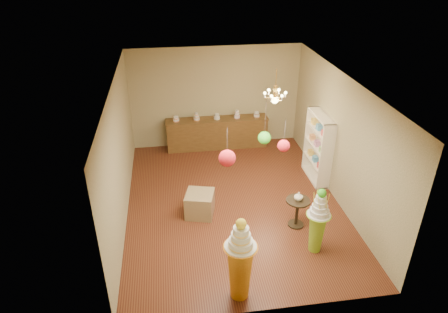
{
  "coord_description": "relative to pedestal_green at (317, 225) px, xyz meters",
  "views": [
    {
      "loc": [
        -1.37,
        -7.85,
        5.57
      ],
      "look_at": [
        -0.22,
        0.0,
        1.27
      ],
      "focal_mm": 32.0,
      "sensor_mm": 36.0,
      "label": 1
    }
  ],
  "objects": [
    {
      "name": "pedestal_green",
      "position": [
        0.0,
        0.0,
        0.0
      ],
      "size": [
        0.47,
        0.47,
        1.46
      ],
      "rotation": [
        0.0,
        0.0,
        0.02
      ],
      "color": "#80AB25",
      "rests_on": "floor"
    },
    {
      "name": "round_table",
      "position": [
        -0.13,
        0.83,
        -0.2
      ],
      "size": [
        0.57,
        0.57,
        0.67
      ],
      "rotation": [
        0.0,
        0.0,
        0.09
      ],
      "color": "black",
      "rests_on": "floor"
    },
    {
      "name": "chandelier",
      "position": [
        -0.25,
        2.74,
        1.67
      ],
      "size": [
        0.62,
        0.62,
        0.85
      ],
      "rotation": [
        0.0,
        0.0,
        -0.1
      ],
      "color": "gold",
      "rests_on": "ceiling"
    },
    {
      "name": "wall_right",
      "position": [
        1.13,
        1.91,
        0.87
      ],
      "size": [
        0.04,
        6.5,
        3.0
      ],
      "primitive_type": "cube",
      "color": "#9A916A",
      "rests_on": "ground"
    },
    {
      "name": "pedestal_orange",
      "position": [
        -1.73,
        -0.94,
        0.07
      ],
      "size": [
        0.59,
        0.59,
        1.67
      ],
      "rotation": [
        0.0,
        0.0,
        -0.09
      ],
      "color": "orange",
      "rests_on": "floor"
    },
    {
      "name": "ceiling",
      "position": [
        -1.37,
        1.91,
        2.37
      ],
      "size": [
        6.5,
        6.5,
        0.0
      ],
      "primitive_type": "plane",
      "rotation": [
        3.14,
        0.0,
        0.0
      ],
      "color": "white",
      "rests_on": "ground"
    },
    {
      "name": "pom_red_left",
      "position": [
        -1.85,
        -0.23,
        1.77
      ],
      "size": [
        0.29,
        0.29,
        0.74
      ],
      "color": "#3A2F2A",
      "rests_on": "ceiling"
    },
    {
      "name": "shelving_unit",
      "position": [
        0.97,
        2.71,
        0.27
      ],
      "size": [
        0.33,
        1.2,
        1.8
      ],
      "color": "white",
      "rests_on": "floor"
    },
    {
      "name": "vase",
      "position": [
        -0.13,
        0.83,
        0.14
      ],
      "size": [
        0.19,
        0.19,
        0.2
      ],
      "primitive_type": "imported",
      "rotation": [
        0.0,
        0.0,
        -0.03
      ],
      "color": "white",
      "rests_on": "round_table"
    },
    {
      "name": "wall_left",
      "position": [
        -3.87,
        1.91,
        0.87
      ],
      "size": [
        0.04,
        6.5,
        3.0
      ],
      "primitive_type": "cube",
      "color": "#9A916A",
      "rests_on": "ground"
    },
    {
      "name": "pom_green_mid",
      "position": [
        -0.96,
        0.82,
        1.58
      ],
      "size": [
        0.25,
        0.25,
        0.92
      ],
      "color": "#3A2F2A",
      "rests_on": "ceiling"
    },
    {
      "name": "sideboard",
      "position": [
        -1.37,
        4.88,
        -0.15
      ],
      "size": [
        3.04,
        0.54,
        1.16
      ],
      "color": "brown",
      "rests_on": "floor"
    },
    {
      "name": "burlap_riser",
      "position": [
        -2.2,
        1.54,
        -0.35
      ],
      "size": [
        0.75,
        0.75,
        0.56
      ],
      "primitive_type": "cube",
      "rotation": [
        0.0,
        0.0,
        -0.25
      ],
      "color": "olive",
      "rests_on": "floor"
    },
    {
      "name": "wall_front",
      "position": [
        -1.37,
        -1.34,
        0.87
      ],
      "size": [
        5.0,
        0.04,
        3.0
      ],
      "primitive_type": "cube",
      "color": "#9A916A",
      "rests_on": "ground"
    },
    {
      "name": "pom_red_right",
      "position": [
        -0.84,
        -0.07,
        1.84
      ],
      "size": [
        0.21,
        0.21,
        0.63
      ],
      "color": "#3A2F2A",
      "rests_on": "ceiling"
    },
    {
      "name": "wall_back",
      "position": [
        -1.37,
        5.16,
        0.87
      ],
      "size": [
        5.0,
        0.04,
        3.0
      ],
      "primitive_type": "cube",
      "color": "#9A916A",
      "rests_on": "ground"
    },
    {
      "name": "floor",
      "position": [
        -1.37,
        1.91,
        -0.63
      ],
      "size": [
        6.5,
        6.5,
        0.0
      ],
      "primitive_type": "plane",
      "color": "#522616",
      "rests_on": "ground"
    }
  ]
}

